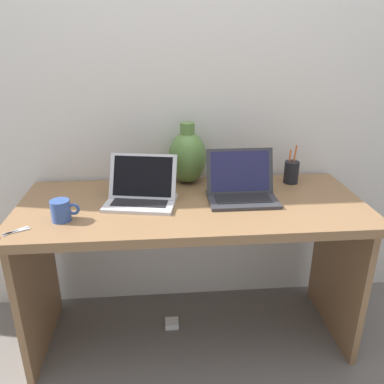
# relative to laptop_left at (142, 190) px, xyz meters

# --- Properties ---
(ground_plane) EXTENTS (6.00, 6.00, 0.00)m
(ground_plane) POSITION_rel_laptop_left_xyz_m (0.22, -0.03, -0.79)
(ground_plane) COLOR slate
(back_wall) EXTENTS (4.40, 0.04, 2.40)m
(back_wall) POSITION_rel_laptop_left_xyz_m (0.22, 0.33, 0.41)
(back_wall) COLOR silver
(back_wall) RESTS_ON ground
(desk) EXTENTS (1.54, 0.64, 0.74)m
(desk) POSITION_rel_laptop_left_xyz_m (0.22, -0.03, -0.21)
(desk) COLOR olive
(desk) RESTS_ON ground
(laptop_left) EXTENTS (0.34, 0.27, 0.20)m
(laptop_left) POSITION_rel_laptop_left_xyz_m (0.00, 0.00, 0.00)
(laptop_left) COLOR silver
(laptop_left) RESTS_ON desk
(laptop_right) EXTENTS (0.31, 0.22, 0.21)m
(laptop_right) POSITION_rel_laptop_left_xyz_m (0.45, 0.01, 0.00)
(laptop_right) COLOR #333338
(laptop_right) RESTS_ON desk
(green_vase) EXTENTS (0.19, 0.19, 0.30)m
(green_vase) POSITION_rel_laptop_left_xyz_m (0.22, 0.23, 0.08)
(green_vase) COLOR #5B843D
(green_vase) RESTS_ON desk
(coffee_mug) EXTENTS (0.12, 0.08, 0.09)m
(coffee_mug) POSITION_rel_laptop_left_xyz_m (-0.31, -0.16, -0.01)
(coffee_mug) COLOR #335199
(coffee_mug) RESTS_ON desk
(pen_cup) EXTENTS (0.07, 0.07, 0.19)m
(pen_cup) POSITION_rel_laptop_left_xyz_m (0.74, 0.18, 0.00)
(pen_cup) COLOR black
(pen_cup) RESTS_ON desk
(scissors) EXTENTS (0.13, 0.11, 0.01)m
(scissors) POSITION_rel_laptop_left_xyz_m (-0.51, -0.28, -0.05)
(scissors) COLOR #B7B7BC
(scissors) RESTS_ON desk
(power_brick) EXTENTS (0.07, 0.07, 0.03)m
(power_brick) POSITION_rel_laptop_left_xyz_m (0.12, 0.04, -0.78)
(power_brick) COLOR white
(power_brick) RESTS_ON ground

